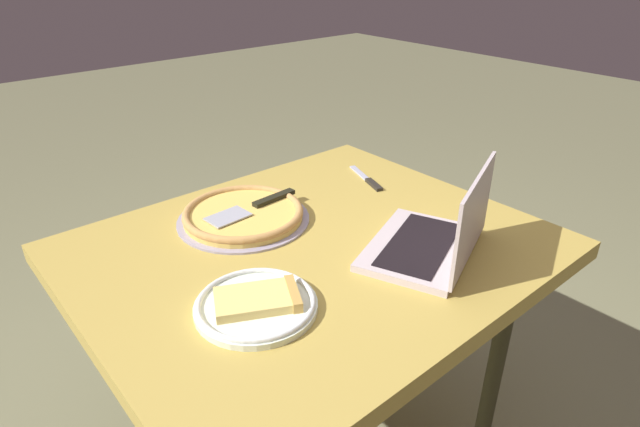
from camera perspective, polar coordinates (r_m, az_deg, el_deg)
The scene contains 5 objects.
dining_table at distance 1.34m, azimuth -0.79°, elevation -5.66°, with size 1.10×0.92×0.77m.
laptop at distance 1.26m, azimuth 12.51°, elevation -2.61°, with size 0.38×0.33×0.22m.
pizza_plate at distance 1.09m, azimuth -6.87°, elevation -9.68°, with size 0.25×0.25×0.04m.
pizza_tray at distance 1.41m, azimuth -8.32°, elevation -0.09°, with size 0.35×0.35×0.04m.
table_knife at distance 1.64m, azimuth 5.28°, elevation 3.63°, with size 0.09×0.20×0.01m.
Camera 1 is at (0.71, 0.86, 1.44)m, focal length 29.44 mm.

